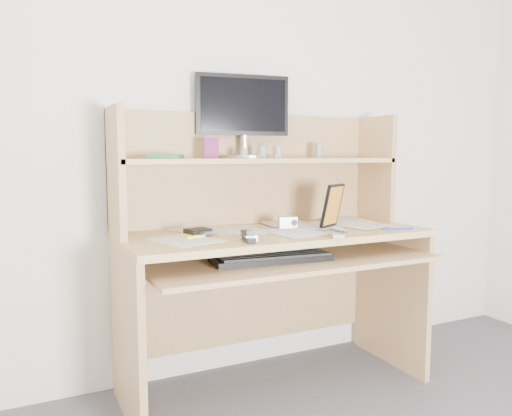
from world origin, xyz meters
name	(u,v)px	position (x,y,z in m)	size (l,w,h in m)	color
back_wall	(246,125)	(0.00, 1.80, 1.25)	(3.60, 0.04, 2.50)	silver
desk	(268,240)	(0.00, 1.56, 0.69)	(1.40, 0.70, 1.30)	tan
paper_clutter	(276,230)	(0.00, 1.48, 0.75)	(1.32, 0.54, 0.01)	silver
keyboard	(271,257)	(-0.11, 1.32, 0.67)	(0.52, 0.23, 0.03)	black
tv_remote	(337,234)	(0.16, 1.22, 0.76)	(0.05, 0.17, 0.02)	#ADADA8
flip_phone	(249,236)	(-0.22, 1.31, 0.77)	(0.05, 0.09, 0.02)	silver
stapler	(248,235)	(-0.23, 1.29, 0.78)	(0.04, 0.13, 0.04)	black
wallet	(198,232)	(-0.37, 1.51, 0.77)	(0.10, 0.08, 0.03)	black
sticky_note_pad	(191,236)	(-0.40, 1.49, 0.76)	(0.09, 0.09, 0.01)	gold
digital_camera	(288,222)	(0.08, 1.50, 0.78)	(0.09, 0.03, 0.05)	#B3B2B5
game_case	(332,206)	(0.28, 1.44, 0.86)	(0.15, 0.02, 0.21)	black
blue_pen	(398,229)	(0.50, 1.23, 0.76)	(0.01, 0.01, 0.15)	#1C1ED4
card_box	(211,148)	(-0.25, 1.64, 1.13)	(0.07, 0.02, 0.09)	maroon
shelf_book	(166,156)	(-0.47, 1.63, 1.09)	(0.14, 0.19, 0.02)	#358651
chip_stack_a	(278,152)	(0.06, 1.58, 1.11)	(0.04, 0.04, 0.06)	black
chip_stack_b	(262,152)	(-0.01, 1.60, 1.11)	(0.04, 0.04, 0.06)	white
chip_stack_c	(244,153)	(-0.10, 1.61, 1.10)	(0.04, 0.04, 0.05)	black
chip_stack_d	(319,151)	(0.34, 1.65, 1.12)	(0.04, 0.04, 0.08)	white
monitor	(243,114)	(-0.06, 1.71, 1.29)	(0.46, 0.23, 0.40)	#9A999E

